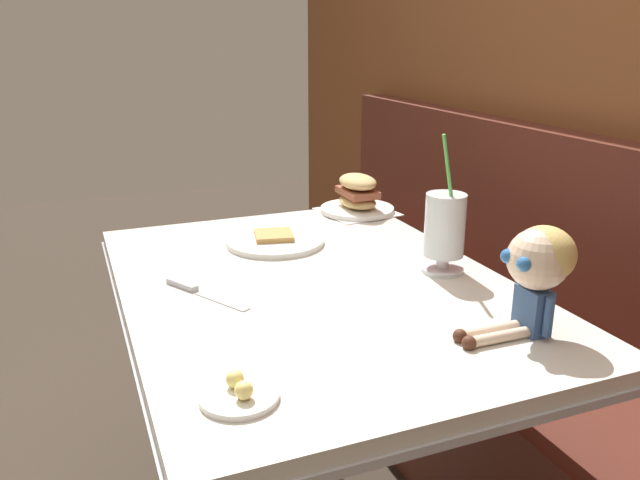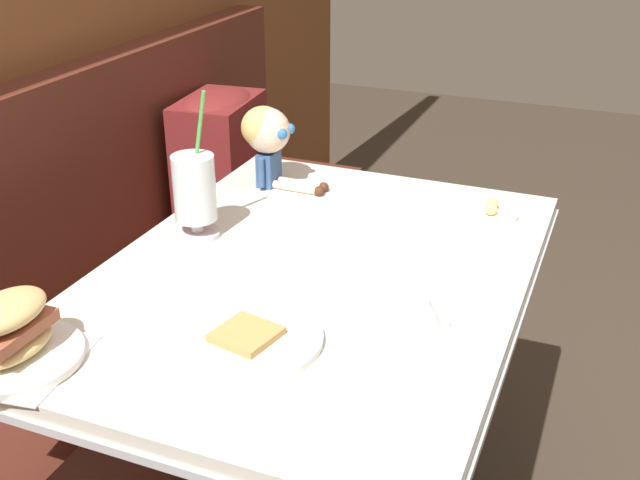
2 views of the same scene
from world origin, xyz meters
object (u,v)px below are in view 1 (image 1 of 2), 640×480
milkshake_glass (445,228)px  butter_knife (193,289)px  sandwich_plate (357,197)px  butter_saucer (239,393)px  seated_doll (538,265)px  toast_plate (275,240)px

milkshake_glass → butter_knife: bearing=-100.1°
sandwich_plate → butter_saucer: 1.05m
sandwich_plate → seated_doll: size_ratio=1.03×
toast_plate → butter_knife: (0.23, -0.26, -0.00)m
sandwich_plate → seated_doll: (0.84, -0.05, 0.08)m
toast_plate → seated_doll: size_ratio=1.15×
toast_plate → milkshake_glass: 0.45m
milkshake_glass → butter_knife: milkshake_glass is taller
sandwich_plate → toast_plate: bearing=-59.4°
toast_plate → butter_saucer: 0.72m
seated_doll → milkshake_glass: bearing=177.0°
sandwich_plate → seated_doll: bearing=-3.4°
butter_knife → toast_plate: bearing=132.3°
toast_plate → butter_knife: bearing=-47.7°
milkshake_glass → seated_doll: milkshake_glass is taller
sandwich_plate → butter_knife: sandwich_plate is taller
milkshake_glass → sandwich_plate: bearing=176.3°
butter_knife → seated_doll: 0.69m
sandwich_plate → butter_saucer: sandwich_plate is taller
butter_saucer → seated_doll: size_ratio=0.55×
sandwich_plate → seated_doll: seated_doll is taller
toast_plate → butter_saucer: (0.67, -0.27, 0.00)m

